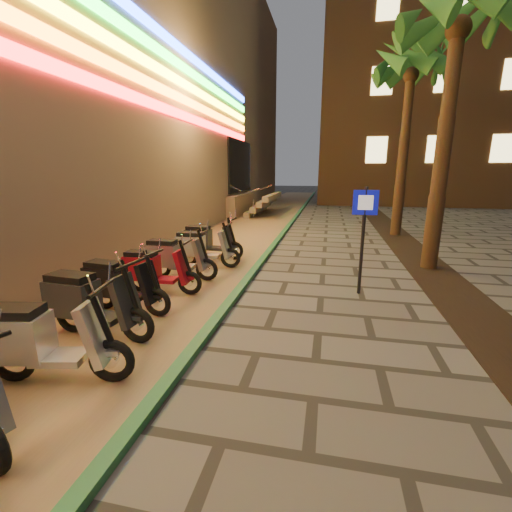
% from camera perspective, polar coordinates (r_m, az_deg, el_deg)
% --- Properties ---
extents(ground, '(120.00, 120.00, 0.00)m').
position_cam_1_polar(ground, '(3.75, -5.90, -28.52)').
color(ground, '#474442').
rests_on(ground, ground).
extents(parking_strip, '(3.40, 60.00, 0.01)m').
position_cam_1_polar(parking_strip, '(13.34, -3.45, 3.02)').
color(parking_strip, '#8C7251').
rests_on(parking_strip, ground).
extents(green_curb, '(0.18, 60.00, 0.10)m').
position_cam_1_polar(green_curb, '(12.99, 3.81, 2.91)').
color(green_curb, '#27683C').
rests_on(green_curb, ground).
extents(planting_strip, '(1.20, 40.00, 0.02)m').
position_cam_1_polar(planting_strip, '(8.47, 30.06, -5.31)').
color(planting_strip, black).
rests_on(planting_strip, ground).
extents(apartment_block, '(18.00, 16.06, 25.00)m').
position_cam_1_polar(apartment_block, '(36.92, 27.68, 28.17)').
color(apartment_block, brown).
rests_on(apartment_block, ground).
extents(palm_c, '(2.97, 3.02, 6.91)m').
position_cam_1_polar(palm_c, '(10.49, 30.69, 29.95)').
color(palm_c, '#472D19').
rests_on(palm_c, ground).
extents(palm_d, '(2.97, 3.02, 7.16)m').
position_cam_1_polar(palm_d, '(15.25, 24.42, 25.75)').
color(palm_d, '#472D19').
rests_on(palm_d, ground).
extents(pedestrian_sign, '(0.49, 0.10, 2.24)m').
position_cam_1_polar(pedestrian_sign, '(7.30, 17.50, 4.79)').
color(pedestrian_sign, black).
rests_on(pedestrian_sign, ground).
extents(scooter_5, '(1.82, 0.82, 1.28)m').
position_cam_1_polar(scooter_5, '(4.98, -32.51, -11.75)').
color(scooter_5, black).
rests_on(scooter_5, ground).
extents(scooter_6, '(1.84, 0.65, 1.29)m').
position_cam_1_polar(scooter_6, '(5.95, -26.26, -6.87)').
color(scooter_6, black).
rests_on(scooter_6, ground).
extents(scooter_7, '(1.72, 0.63, 1.21)m').
position_cam_1_polar(scooter_7, '(6.76, -22.06, -4.35)').
color(scooter_7, black).
rests_on(scooter_7, ground).
extents(scooter_8, '(1.66, 0.58, 1.17)m').
position_cam_1_polar(scooter_8, '(7.53, -16.72, -2.20)').
color(scooter_8, black).
rests_on(scooter_8, ground).
extents(scooter_9, '(1.74, 0.61, 1.23)m').
position_cam_1_polar(scooter_9, '(8.40, -13.61, -0.19)').
color(scooter_9, black).
rests_on(scooter_9, ground).
extents(scooter_10, '(1.75, 0.61, 1.23)m').
position_cam_1_polar(scooter_10, '(9.33, -9.28, 1.42)').
color(scooter_10, black).
rests_on(scooter_10, ground).
extents(scooter_11, '(1.76, 0.62, 1.25)m').
position_cam_1_polar(scooter_11, '(10.22, -8.18, 2.59)').
color(scooter_11, black).
rests_on(scooter_11, ground).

